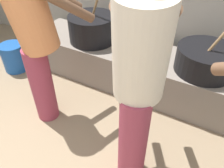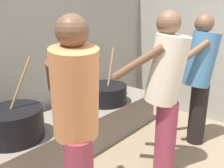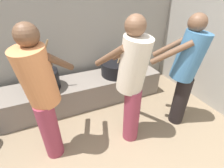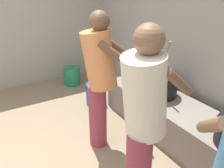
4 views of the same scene
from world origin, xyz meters
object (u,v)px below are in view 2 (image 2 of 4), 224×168
object	(u,v)px
cooking_pot_main	(14,124)
cooking_pot_secondary	(106,94)
cook_in_orange_shirt	(76,118)
cook_in_blue_shirt	(199,74)
cook_in_cream_shirt	(165,87)

from	to	relation	value
cooking_pot_main	cooking_pot_secondary	world-z (taller)	cooking_pot_main
cooking_pot_main	cook_in_orange_shirt	xyz separation A→B (m)	(0.03, -0.82, 0.29)
cook_in_blue_shirt	cooking_pot_secondary	bearing A→B (deg)	118.00
cook_in_cream_shirt	cook_in_blue_shirt	bearing A→B (deg)	-1.07
cook_in_blue_shirt	cook_in_cream_shirt	world-z (taller)	cook_in_cream_shirt
cooking_pot_secondary	cook_in_blue_shirt	size ratio (longest dim) A/B	0.45
cooking_pot_main	cook_in_orange_shirt	size ratio (longest dim) A/B	0.48
cooking_pot_secondary	cooking_pot_main	bearing A→B (deg)	179.57
cooking_pot_secondary	cook_in_blue_shirt	world-z (taller)	cook_in_blue_shirt
cooking_pot_main	cooking_pot_secondary	xyz separation A→B (m)	(1.22, -0.01, -0.03)
cooking_pot_secondary	cook_in_blue_shirt	xyz separation A→B (m)	(0.52, -0.97, 0.32)
cooking_pot_main	cook_in_orange_shirt	distance (m)	0.87
cooking_pot_main	cook_in_blue_shirt	size ratio (longest dim) A/B	0.48
cooking_pot_secondary	cook_in_orange_shirt	world-z (taller)	cook_in_orange_shirt
cook_in_blue_shirt	cook_in_cream_shirt	xyz separation A→B (m)	(-0.77, 0.01, 0.02)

